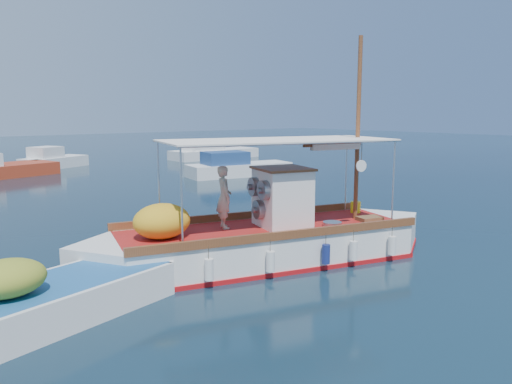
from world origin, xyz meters
TOP-DOWN VIEW (x-y plane):
  - ground at (0.00, 0.00)m, footprint 160.00×160.00m
  - fishing_caique at (-0.59, -0.48)m, footprint 10.19×4.83m
  - dinghy at (-6.43, -0.82)m, footprint 6.57×3.06m
  - bg_boat_ne at (10.04, 14.84)m, footprint 7.04×3.42m
  - bg_boat_e at (15.65, 25.84)m, footprint 8.24×2.92m
  - bg_boat_far_n at (2.32, 27.08)m, footprint 5.27×3.87m

SIDE VIEW (x-z plane):
  - ground at x=0.00m, z-range 0.00..0.00m
  - dinghy at x=-6.43m, z-range -0.48..1.17m
  - bg_boat_ne at x=10.04m, z-range -0.41..1.39m
  - bg_boat_far_n at x=2.32m, z-range -0.41..1.39m
  - bg_boat_e at x=15.65m, z-range -0.41..1.39m
  - fishing_caique at x=-0.59m, z-range -2.66..3.79m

